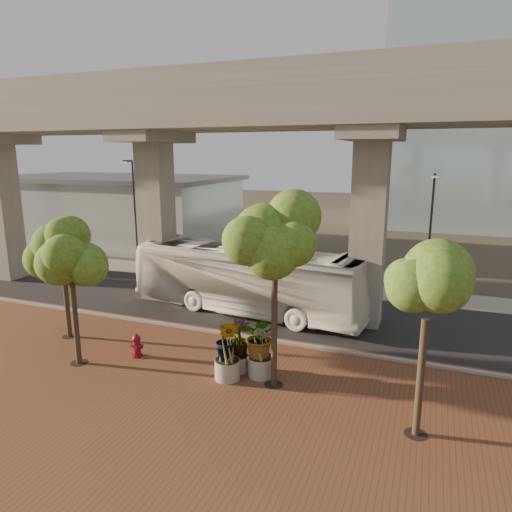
% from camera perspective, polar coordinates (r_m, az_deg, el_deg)
% --- Properties ---
extents(ground, '(160.00, 160.00, 0.00)m').
position_cam_1_polar(ground, '(23.67, -2.11, -8.12)').
color(ground, '#363227').
rests_on(ground, ground).
extents(brick_plaza, '(70.00, 13.00, 0.06)m').
position_cam_1_polar(brick_plaza, '(17.29, -13.07, -16.66)').
color(brick_plaza, brown).
rests_on(brick_plaza, ground).
extents(asphalt_road, '(90.00, 8.00, 0.04)m').
position_cam_1_polar(asphalt_road, '(25.40, -0.32, -6.59)').
color(asphalt_road, black).
rests_on(asphalt_road, ground).
extents(curb_strip, '(70.00, 0.25, 0.16)m').
position_cam_1_polar(curb_strip, '(21.95, -4.20, -9.64)').
color(curb_strip, gray).
rests_on(curb_strip, ground).
extents(far_sidewalk, '(90.00, 3.00, 0.06)m').
position_cam_1_polar(far_sidewalk, '(30.34, 3.49, -3.36)').
color(far_sidewalk, gray).
rests_on(far_sidewalk, ground).
extents(transit_viaduct, '(72.00, 5.60, 12.40)m').
position_cam_1_polar(transit_viaduct, '(24.00, -0.34, 10.02)').
color(transit_viaduct, gray).
rests_on(transit_viaduct, ground).
extents(station_pavilion, '(23.00, 13.00, 6.30)m').
position_cam_1_polar(station_pavilion, '(46.62, -17.24, 5.74)').
color(station_pavilion, '#A3B8BA').
rests_on(station_pavilion, ground).
extents(transit_bus, '(13.48, 4.78, 3.68)m').
position_cam_1_polar(transit_bus, '(24.48, -1.11, -2.88)').
color(transit_bus, white).
rests_on(transit_bus, ground).
extents(fire_hydrant, '(0.51, 0.45, 1.01)m').
position_cam_1_polar(fire_hydrant, '(20.11, -14.67, -10.77)').
color(fire_hydrant, maroon).
rests_on(fire_hydrant, ground).
extents(planter_front, '(2.22, 2.22, 2.45)m').
position_cam_1_polar(planter_front, '(17.50, 0.61, -10.40)').
color(planter_front, '#A8A197').
rests_on(planter_front, ground).
extents(planter_right, '(1.96, 1.96, 2.09)m').
position_cam_1_polar(planter_right, '(17.99, -2.19, -10.49)').
color(planter_right, '#B0A89F').
rests_on(planter_right, ground).
extents(planter_left, '(2.15, 2.15, 2.36)m').
position_cam_1_polar(planter_left, '(17.35, -3.64, -10.82)').
color(planter_left, '#9E998F').
rests_on(planter_left, ground).
extents(street_tree_far_west, '(3.57, 3.57, 5.96)m').
position_cam_1_polar(street_tree_far_west, '(22.15, -23.16, 1.15)').
color(street_tree_far_west, '#413325').
rests_on(street_tree_far_west, ground).
extents(street_tree_near_west, '(3.01, 3.01, 5.89)m').
position_cam_1_polar(street_tree_near_west, '(19.04, -22.28, 0.03)').
color(street_tree_near_west, '#413325').
rests_on(street_tree_near_west, ground).
extents(street_tree_near_east, '(3.79, 3.79, 7.01)m').
position_cam_1_polar(street_tree_near_east, '(15.73, 2.39, 1.35)').
color(street_tree_near_east, '#413325').
rests_on(street_tree_near_east, ground).
extents(street_tree_far_east, '(3.15, 3.15, 6.08)m').
position_cam_1_polar(street_tree_far_east, '(13.78, 20.72, -3.86)').
color(street_tree_far_east, '#413325').
rests_on(street_tree_far_east, ground).
extents(streetlamp_west, '(0.39, 1.15, 7.93)m').
position_cam_1_polar(streetlamp_west, '(34.52, -15.02, 5.98)').
color(streetlamp_west, '#2C2C31').
rests_on(streetlamp_west, ground).
extents(streetlamp_east, '(0.36, 1.06, 7.34)m').
position_cam_1_polar(streetlamp_east, '(26.88, 20.94, 3.04)').
color(streetlamp_east, '#2D2C31').
rests_on(streetlamp_east, ground).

